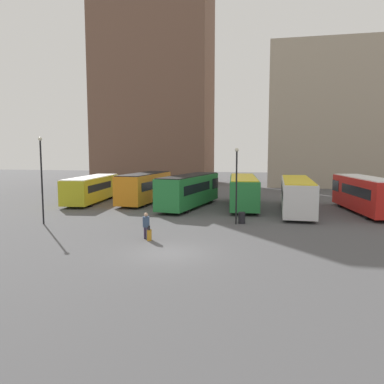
# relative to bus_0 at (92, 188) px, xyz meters

# --- Properties ---
(ground_plane) EXTENTS (160.00, 160.00, 0.00)m
(ground_plane) POSITION_rel_bus_0_xyz_m (13.43, -18.03, -1.50)
(ground_plane) COLOR #4C4C4F
(building_block_left) EXTENTS (19.29, 10.43, 34.61)m
(building_block_left) POSITION_rel_bus_0_xyz_m (-1.02, 25.42, 15.81)
(building_block_left) COLOR brown
(building_block_left) RESTS_ON ground_plane
(building_block_right) EXTENTS (30.73, 10.80, 21.52)m
(building_block_right) POSITION_rel_bus_0_xyz_m (33.61, 25.42, 9.26)
(building_block_right) COLOR tan
(building_block_right) RESTS_ON ground_plane
(bus_0) EXTENTS (3.62, 10.83, 2.74)m
(bus_0) POSITION_rel_bus_0_xyz_m (0.00, 0.00, 0.00)
(bus_0) COLOR gold
(bus_0) RESTS_ON ground_plane
(bus_1) EXTENTS (3.09, 9.77, 3.13)m
(bus_1) POSITION_rel_bus_0_xyz_m (5.73, 0.59, 0.20)
(bus_1) COLOR orange
(bus_1) RESTS_ON ground_plane
(bus_2) EXTENTS (4.13, 11.16, 3.14)m
(bus_2) POSITION_rel_bus_0_xyz_m (11.02, -1.56, 0.21)
(bus_2) COLOR #237A38
(bus_2) RESTS_ON ground_plane
(bus_3) EXTENTS (3.63, 11.60, 2.95)m
(bus_3) POSITION_rel_bus_0_xyz_m (16.07, -0.16, 0.12)
(bus_3) COLOR #237A38
(bus_3) RESTS_ON ground_plane
(bus_4) EXTENTS (2.78, 12.02, 2.96)m
(bus_4) POSITION_rel_bus_0_xyz_m (20.99, -2.22, 0.12)
(bus_4) COLOR silver
(bus_4) RESTS_ON ground_plane
(bus_5) EXTENTS (3.97, 10.74, 3.16)m
(bus_5) POSITION_rel_bus_0_xyz_m (26.84, -1.65, 0.22)
(bus_5) COLOR red
(bus_5) RESTS_ON ground_plane
(traveler) EXTENTS (0.50, 0.50, 1.63)m
(traveler) POSITION_rel_bus_0_xyz_m (11.16, -15.09, -0.53)
(traveler) COLOR #382D4C
(traveler) RESTS_ON ground_plane
(suitcase) EXTENTS (0.31, 0.40, 0.94)m
(suitcase) POSITION_rel_bus_0_xyz_m (11.49, -15.49, -1.16)
(suitcase) COLOR #B27A1E
(suitcase) RESTS_ON ground_plane
(lamp_post_0) EXTENTS (0.28, 0.28, 5.65)m
(lamp_post_0) POSITION_rel_bus_0_xyz_m (16.20, -9.30, 1.83)
(lamp_post_0) COLOR black
(lamp_post_0) RESTS_ON ground_plane
(lamp_post_1) EXTENTS (0.28, 0.28, 6.44)m
(lamp_post_1) POSITION_rel_bus_0_xyz_m (2.13, -12.16, 2.24)
(lamp_post_1) COLOR black
(lamp_post_1) RESTS_ON ground_plane
(trash_bin) EXTENTS (0.52, 0.52, 0.85)m
(trash_bin) POSITION_rel_bus_0_xyz_m (16.59, -8.89, -1.07)
(trash_bin) COLOR black
(trash_bin) RESTS_ON ground_plane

